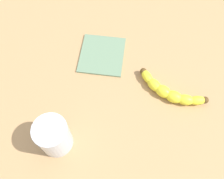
# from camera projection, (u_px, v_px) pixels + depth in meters

# --- Properties ---
(wooden_tabletop) EXTENTS (1.20, 1.20, 0.03)m
(wooden_tabletop) POSITION_uv_depth(u_px,v_px,m) (118.00, 102.00, 0.74)
(wooden_tabletop) COLOR tan
(wooden_tabletop) RESTS_ON ground
(banana) EXTENTS (0.14, 0.18, 0.03)m
(banana) POSITION_uv_depth(u_px,v_px,m) (170.00, 92.00, 0.72)
(banana) COLOR yellow
(banana) RESTS_ON wooden_tabletop
(smoothie_glass) EXTENTS (0.08, 0.08, 0.10)m
(smoothie_glass) POSITION_uv_depth(u_px,v_px,m) (54.00, 136.00, 0.62)
(smoothie_glass) COLOR silver
(smoothie_glass) RESTS_ON wooden_tabletop
(folded_napkin) EXTENTS (0.18, 0.17, 0.01)m
(folded_napkin) POSITION_uv_depth(u_px,v_px,m) (102.00, 55.00, 0.80)
(folded_napkin) COLOR slate
(folded_napkin) RESTS_ON wooden_tabletop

